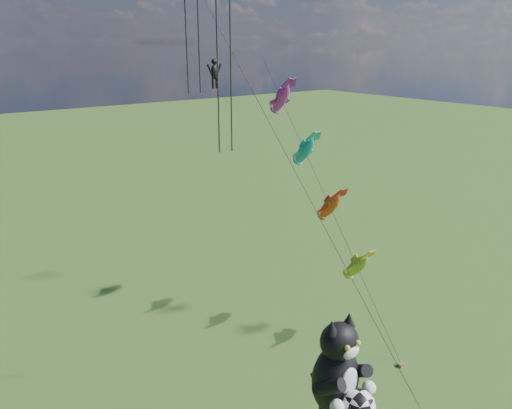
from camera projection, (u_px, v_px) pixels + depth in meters
cat_kite_rig at (340, 376)px, 19.49m from camera, size 2.59×4.09×10.04m
fish_windsock_rig at (317, 179)px, 35.85m from camera, size 1.42×15.96×18.84m
parafoil_rig at (218, 52)px, 26.62m from camera, size 4.81×17.07×26.29m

